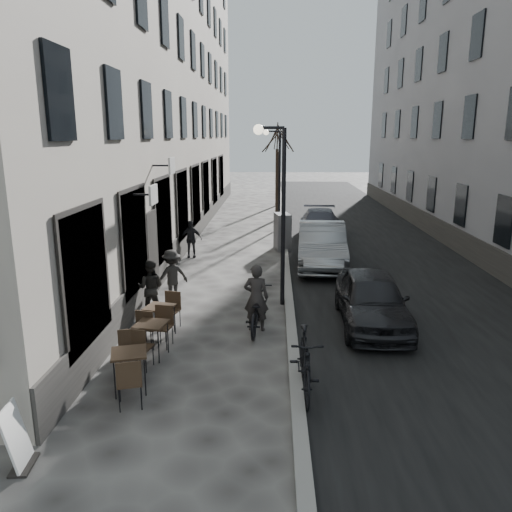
# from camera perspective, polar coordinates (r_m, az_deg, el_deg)

# --- Properties ---
(ground) EXTENTS (120.00, 120.00, 0.00)m
(ground) POSITION_cam_1_polar(r_m,az_deg,el_deg) (9.20, 3.56, -17.84)
(ground) COLOR #373432
(ground) RESTS_ON ground
(road) EXTENTS (7.30, 60.00, 0.00)m
(road) POSITION_cam_1_polar(r_m,az_deg,el_deg) (24.66, 11.66, 2.12)
(road) COLOR black
(road) RESTS_ON ground
(kerb) EXTENTS (0.25, 60.00, 0.12)m
(kerb) POSITION_cam_1_polar(r_m,az_deg,el_deg) (24.31, 3.15, 2.36)
(kerb) COLOR gray
(kerb) RESTS_ON ground
(building_left) EXTENTS (4.00, 35.00, 16.00)m
(building_left) POSITION_cam_1_polar(r_m,az_deg,el_deg) (25.22, -11.84, 20.64)
(building_left) COLOR gray
(building_left) RESTS_ON ground
(building_right) EXTENTS (4.00, 35.00, 16.00)m
(building_right) POSITION_cam_1_polar(r_m,az_deg,el_deg) (26.42, 25.29, 19.35)
(building_right) COLOR slate
(building_right) RESTS_ON ground
(streetlamp_near) EXTENTS (0.90, 0.28, 5.09)m
(streetlamp_near) POSITION_cam_1_polar(r_m,az_deg,el_deg) (13.94, 2.46, 6.86)
(streetlamp_near) COLOR black
(streetlamp_near) RESTS_ON ground
(streetlamp_far) EXTENTS (0.90, 0.28, 5.09)m
(streetlamp_far) POSITION_cam_1_polar(r_m,az_deg,el_deg) (25.89, 2.33, 9.98)
(streetlamp_far) COLOR black
(streetlamp_far) RESTS_ON ground
(tree_near) EXTENTS (2.40, 2.40, 5.70)m
(tree_near) POSITION_cam_1_polar(r_m,az_deg,el_deg) (28.84, 2.49, 13.34)
(tree_near) COLOR black
(tree_near) RESTS_ON ground
(tree_far) EXTENTS (2.40, 2.40, 5.70)m
(tree_far) POSITION_cam_1_polar(r_m,az_deg,el_deg) (34.84, 2.44, 13.38)
(tree_far) COLOR black
(tree_far) RESTS_ON ground
(bistro_set_a) EXTENTS (0.86, 1.66, 0.95)m
(bistro_set_a) POSITION_cam_1_polar(r_m,az_deg,el_deg) (10.05, -14.24, -12.20)
(bistro_set_a) COLOR #2F2115
(bistro_set_a) RESTS_ON ground
(bistro_set_b) EXTENTS (0.75, 1.64, 0.94)m
(bistro_set_b) POSITION_cam_1_polar(r_m,az_deg,el_deg) (11.37, -11.85, -8.98)
(bistro_set_b) COLOR #2F2115
(bistro_set_b) RESTS_ON ground
(bistro_set_c) EXTENTS (0.79, 1.62, 0.93)m
(bistro_set_c) POSITION_cam_1_polar(r_m,az_deg,el_deg) (12.41, -10.92, -7.01)
(bistro_set_c) COLOR #2F2115
(bistro_set_c) RESTS_ON ground
(sign_board) EXTENTS (0.39, 0.59, 0.98)m
(sign_board) POSITION_cam_1_polar(r_m,az_deg,el_deg) (8.59, -25.60, -18.67)
(sign_board) COLOR black
(sign_board) RESTS_ON ground
(utility_cabinet) EXTENTS (0.77, 1.14, 1.56)m
(utility_cabinet) POSITION_cam_1_polar(r_m,az_deg,el_deg) (21.40, 3.03, 2.78)
(utility_cabinet) COLOR #58585A
(utility_cabinet) RESTS_ON ground
(bicycle) EXTENTS (0.84, 2.04, 1.05)m
(bicycle) POSITION_cam_1_polar(r_m,az_deg,el_deg) (12.59, 0.02, -6.22)
(bicycle) COLOR black
(bicycle) RESTS_ON ground
(cyclist_rider) EXTENTS (0.65, 0.46, 1.71)m
(cyclist_rider) POSITION_cam_1_polar(r_m,az_deg,el_deg) (12.48, 0.02, -4.78)
(cyclist_rider) COLOR #2A2624
(cyclist_rider) RESTS_ON ground
(pedestrian_near) EXTENTS (0.78, 0.62, 1.54)m
(pedestrian_near) POSITION_cam_1_polar(r_m,az_deg,el_deg) (13.87, -11.96, -3.56)
(pedestrian_near) COLOR black
(pedestrian_near) RESTS_ON ground
(pedestrian_mid) EXTENTS (1.16, 1.03, 1.55)m
(pedestrian_mid) POSITION_cam_1_polar(r_m,az_deg,el_deg) (14.91, -9.60, -2.22)
(pedestrian_mid) COLOR #272522
(pedestrian_mid) RESTS_ON ground
(pedestrian_far) EXTENTS (0.92, 0.48, 1.50)m
(pedestrian_far) POSITION_cam_1_polar(r_m,az_deg,el_deg) (20.19, -7.47, 1.94)
(pedestrian_far) COLOR black
(pedestrian_far) RESTS_ON ground
(car_near) EXTENTS (1.76, 4.15, 1.40)m
(car_near) POSITION_cam_1_polar(r_m,az_deg,el_deg) (13.20, 13.10, -4.83)
(car_near) COLOR black
(car_near) RESTS_ON ground
(car_mid) EXTENTS (1.99, 5.00, 1.62)m
(car_mid) POSITION_cam_1_polar(r_m,az_deg,el_deg) (18.77, 7.52, 1.23)
(car_mid) COLOR gray
(car_mid) RESTS_ON ground
(car_far) EXTENTS (2.15, 4.76, 1.35)m
(car_far) POSITION_cam_1_polar(r_m,az_deg,el_deg) (24.00, 7.35, 3.62)
(car_far) COLOR #3E3F49
(car_far) RESTS_ON ground
(moped) EXTENTS (0.61, 2.04, 1.22)m
(moped) POSITION_cam_1_polar(r_m,az_deg,el_deg) (9.69, 5.61, -12.03)
(moped) COLOR black
(moped) RESTS_ON ground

